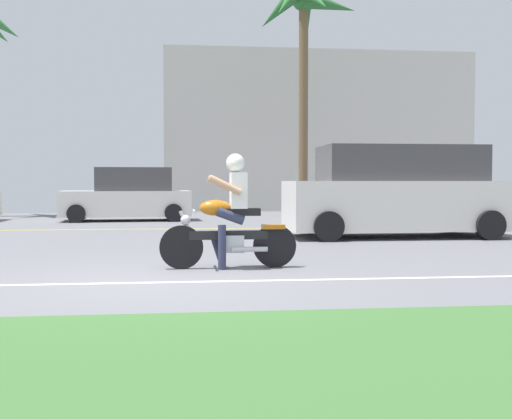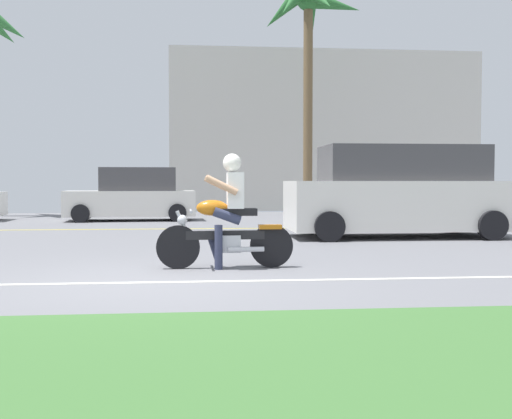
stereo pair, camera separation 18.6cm
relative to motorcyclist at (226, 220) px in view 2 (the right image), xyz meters
The scene contains 9 objects.
ground 2.16m from the motorcyclist, 116.79° to the left, with size 56.00×30.00×0.04m, color slate.
grass_median 5.40m from the motorcyclist, 99.88° to the right, with size 56.00×3.80×0.06m, color #3D6B33.
lane_line_near 1.69m from the motorcyclist, 126.52° to the right, with size 50.40×0.12×0.01m, color silver.
lane_line_far 7.85m from the motorcyclist, 96.75° to the left, with size 50.40×0.12×0.01m, color yellow.
motorcyclist is the anchor object (origin of this frame).
suv_nearby 6.34m from the motorcyclist, 49.13° to the left, with size 5.10×2.21×2.05m.
parked_car_1 11.84m from the motorcyclist, 101.73° to the left, with size 4.18×2.05×1.70m.
palm_tree_1 15.65m from the motorcyclist, 74.94° to the left, with size 3.76×3.79×8.60m.
building_far 20.72m from the motorcyclist, 74.90° to the left, with size 13.60×4.00×6.95m, color beige.
Camera 2 is at (0.44, -7.99, 1.25)m, focal length 44.74 mm.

